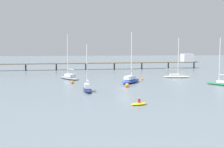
{
  "coord_description": "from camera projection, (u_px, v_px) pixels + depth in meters",
  "views": [
    {
      "loc": [
        -10.62,
        -62.55,
        8.87
      ],
      "look_at": [
        0.0,
        17.73,
        1.5
      ],
      "focal_mm": 49.95,
      "sensor_mm": 36.0,
      "label": 1
    }
  ],
  "objects": [
    {
      "name": "sailboat_blue",
      "position": [
        131.0,
        80.0,
        73.2
      ],
      "size": [
        6.73,
        8.38,
        11.97
      ],
      "color": "#2D4CB7",
      "rests_on": "ground_plane"
    },
    {
      "name": "ground_plane",
      "position": [
        123.0,
        89.0,
        63.95
      ],
      "size": [
        400.0,
        400.0,
        0.0
      ],
      "primitive_type": "plane",
      "color": "slate"
    },
    {
      "name": "sailboat_navy",
      "position": [
        87.0,
        88.0,
        59.79
      ],
      "size": [
        1.78,
        7.01,
        9.04
      ],
      "color": "navy",
      "rests_on": "ground_plane"
    },
    {
      "name": "sailboat_cream",
      "position": [
        176.0,
        75.0,
        85.35
      ],
      "size": [
        7.57,
        3.12,
        10.87
      ],
      "color": "beige",
      "rests_on": "ground_plane"
    },
    {
      "name": "sailboat_gray",
      "position": [
        69.0,
        77.0,
        81.45
      ],
      "size": [
        6.22,
        9.19,
        11.74
      ],
      "color": "gray",
      "rests_on": "ground_plane"
    },
    {
      "name": "mooring_buoy_far",
      "position": [
        72.0,
        82.0,
        72.2
      ],
      "size": [
        0.7,
        0.7,
        0.7
      ],
      "primitive_type": "sphere",
      "color": "orange",
      "rests_on": "ground_plane"
    },
    {
      "name": "sailboat_green",
      "position": [
        221.0,
        82.0,
        69.26
      ],
      "size": [
        5.35,
        6.56,
        10.58
      ],
      "color": "#287F4C",
      "rests_on": "ground_plane"
    },
    {
      "name": "mooring_buoy_mid",
      "position": [
        127.0,
        85.0,
        65.72
      ],
      "size": [
        0.89,
        0.89,
        0.89
      ],
      "primitive_type": "sphere",
      "color": "orange",
      "rests_on": "ground_plane"
    },
    {
      "name": "pier",
      "position": [
        135.0,
        61.0,
        116.24
      ],
      "size": [
        75.89,
        8.12,
        5.56
      ],
      "color": "brown",
      "rests_on": "ground_plane"
    },
    {
      "name": "mooring_buoy_near",
      "position": [
        142.0,
        79.0,
        79.42
      ],
      "size": [
        0.52,
        0.52,
        0.52
      ],
      "primitive_type": "sphere",
      "color": "orange",
      "rests_on": "ground_plane"
    },
    {
      "name": "dinghy_yellow",
      "position": [
        139.0,
        104.0,
        46.33
      ],
      "size": [
        2.93,
        2.03,
        1.14
      ],
      "color": "yellow",
      "rests_on": "ground_plane"
    }
  ]
}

